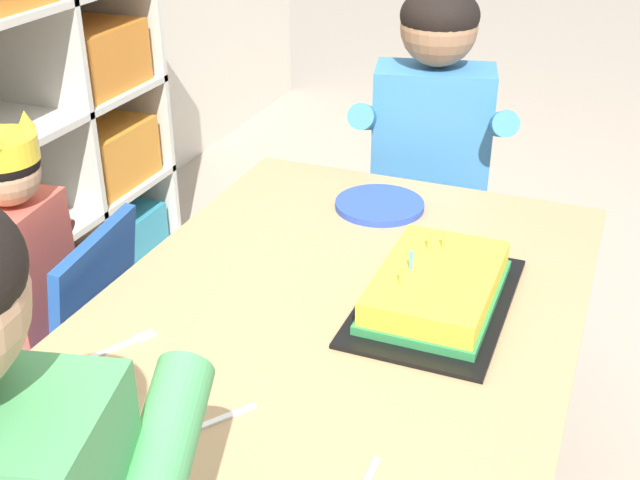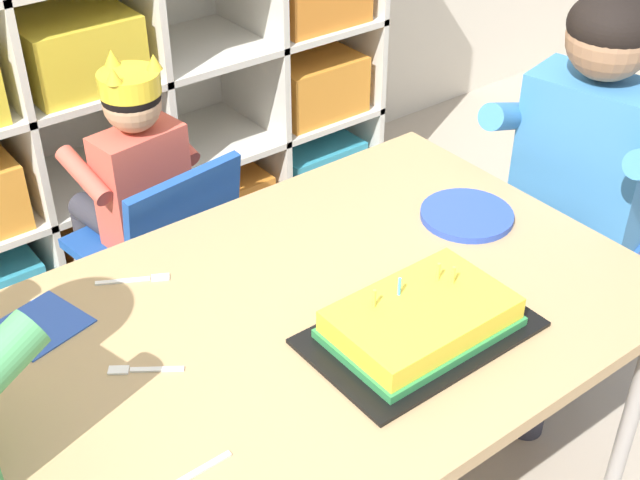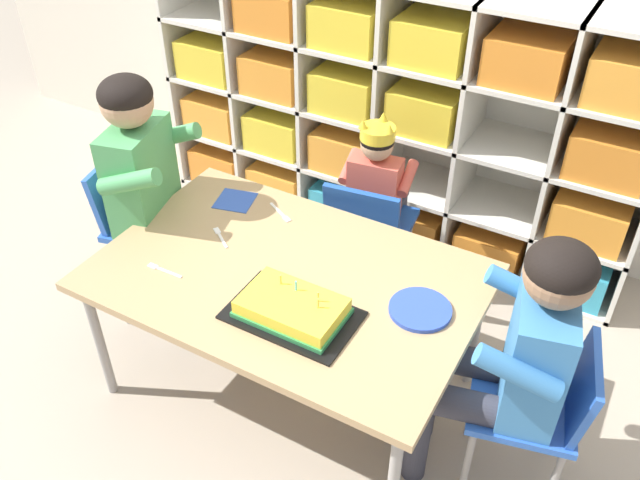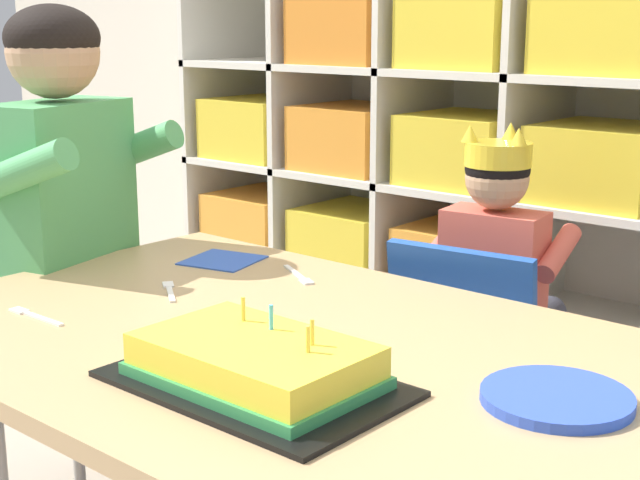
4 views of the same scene
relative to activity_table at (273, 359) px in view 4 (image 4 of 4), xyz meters
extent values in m
cube|color=silver|center=(-0.14, 1.31, 0.09)|extent=(2.31, 0.01, 1.24)
cube|color=silver|center=(-1.28, 1.12, 0.09)|extent=(0.02, 0.38, 1.24)
cube|color=silver|center=(-0.90, 1.12, 0.09)|extent=(0.02, 0.38, 1.24)
cube|color=silver|center=(-0.52, 1.12, 0.09)|extent=(0.02, 0.38, 1.24)
cube|color=silver|center=(-0.14, 1.12, 0.09)|extent=(0.02, 0.38, 1.24)
cube|color=silver|center=(-0.14, 1.12, -0.52)|extent=(2.31, 0.38, 0.02)
cube|color=silver|center=(-0.14, 1.12, -0.21)|extent=(2.31, 0.38, 0.02)
cube|color=silver|center=(-0.14, 1.12, 0.09)|extent=(2.31, 0.38, 0.02)
cube|color=silver|center=(-0.14, 1.12, 0.39)|extent=(2.31, 0.38, 0.02)
cube|color=orange|center=(-1.09, 1.10, -0.42)|extent=(0.30, 0.31, 0.18)
cube|color=orange|center=(-0.71, 1.10, -0.42)|extent=(0.30, 0.31, 0.18)
cube|color=teal|center=(-0.33, 1.10, -0.42)|extent=(0.30, 0.31, 0.18)
cube|color=orange|center=(0.05, 1.10, -0.42)|extent=(0.30, 0.31, 0.18)
cube|color=orange|center=(-1.09, 1.10, -0.11)|extent=(0.30, 0.31, 0.18)
cube|color=yellow|center=(-0.71, 1.10, -0.11)|extent=(0.30, 0.31, 0.18)
cube|color=orange|center=(-0.33, 1.10, -0.11)|extent=(0.30, 0.31, 0.18)
cube|color=yellow|center=(-1.09, 1.10, 0.19)|extent=(0.30, 0.31, 0.18)
cube|color=orange|center=(-0.71, 1.10, 0.19)|extent=(0.30, 0.31, 0.18)
cube|color=yellow|center=(-0.33, 1.10, 0.19)|extent=(0.30, 0.31, 0.18)
cube|color=yellow|center=(0.05, 1.10, 0.19)|extent=(0.30, 0.31, 0.18)
cube|color=orange|center=(-0.71, 1.10, 0.50)|extent=(0.30, 0.31, 0.18)
cube|color=yellow|center=(-0.33, 1.10, 0.50)|extent=(0.30, 0.31, 0.18)
cube|color=yellow|center=(0.05, 1.10, 0.50)|extent=(0.30, 0.31, 0.18)
cube|color=tan|center=(0.00, 0.00, 0.02)|extent=(1.29, 0.84, 0.03)
cylinder|color=#9E9993|center=(-0.58, 0.36, -0.26)|extent=(0.04, 0.04, 0.54)
cube|color=#1E4CA8|center=(0.01, 0.66, -0.16)|extent=(0.38, 0.36, 0.03)
cube|color=#1E4CA8|center=(0.03, 0.51, -0.03)|extent=(0.32, 0.10, 0.24)
cylinder|color=gray|center=(0.13, 0.81, -0.35)|extent=(0.02, 0.02, 0.35)
cylinder|color=gray|center=(-0.15, 0.77, -0.35)|extent=(0.02, 0.02, 0.35)
cylinder|color=gray|center=(0.16, 0.55, -0.35)|extent=(0.02, 0.02, 0.35)
cylinder|color=gray|center=(-0.11, 0.52, -0.35)|extent=(0.02, 0.02, 0.35)
cube|color=#D15647|center=(0.01, 0.67, -0.01)|extent=(0.22, 0.14, 0.29)
sphere|color=tan|center=(0.01, 0.67, 0.21)|extent=(0.13, 0.13, 0.13)
ellipsoid|color=black|center=(0.01, 0.67, 0.23)|extent=(0.14, 0.14, 0.10)
cylinder|color=yellow|center=(0.01, 0.67, 0.26)|extent=(0.14, 0.14, 0.05)
cone|color=yellow|center=(0.00, 0.73, 0.30)|extent=(0.04, 0.04, 0.04)
cone|color=yellow|center=(0.06, 0.65, 0.30)|extent=(0.04, 0.04, 0.04)
cone|color=yellow|center=(-0.04, 0.64, 0.30)|extent=(0.04, 0.04, 0.04)
cylinder|color=#33333D|center=(0.06, 0.78, -0.13)|extent=(0.10, 0.22, 0.07)
cylinder|color=#33333D|center=(-0.07, 0.77, -0.13)|extent=(0.10, 0.22, 0.07)
cylinder|color=#33333D|center=(0.04, 0.89, -0.34)|extent=(0.06, 0.06, 0.37)
cylinder|color=#33333D|center=(-0.08, 0.87, -0.34)|extent=(0.06, 0.06, 0.37)
cylinder|color=#D15647|center=(0.13, 0.73, 0.06)|extent=(0.07, 0.18, 0.10)
cylinder|color=#D15647|center=(-0.12, 0.70, 0.06)|extent=(0.07, 0.18, 0.10)
cube|color=blue|center=(-0.70, 0.09, -0.06)|extent=(0.35, 0.37, 0.03)
cube|color=blue|center=(-0.83, 0.06, 0.07)|extent=(0.13, 0.29, 0.25)
cylinder|color=gray|center=(-0.56, 0.00, -0.30)|extent=(0.02, 0.02, 0.45)
cylinder|color=gray|center=(-0.62, 0.24, -0.30)|extent=(0.02, 0.02, 0.45)
cylinder|color=gray|center=(-0.84, 0.19, -0.30)|extent=(0.02, 0.02, 0.45)
cube|color=#4C9E5B|center=(-0.70, 0.09, 0.15)|extent=(0.23, 0.33, 0.42)
sphere|color=tan|center=(-0.70, 0.09, 0.46)|extent=(0.19, 0.19, 0.19)
ellipsoid|color=black|center=(-0.70, 0.09, 0.49)|extent=(0.19, 0.19, 0.14)
cylinder|color=navy|center=(-0.54, 0.04, -0.03)|extent=(0.32, 0.17, 0.10)
cylinder|color=navy|center=(-0.58, 0.22, -0.03)|extent=(0.32, 0.17, 0.10)
cylinder|color=navy|center=(-0.39, 0.08, -0.29)|extent=(0.08, 0.08, 0.47)
cylinder|color=navy|center=(-0.43, 0.25, -0.29)|extent=(0.08, 0.08, 0.47)
cylinder|color=#4C9E5B|center=(-0.60, -0.06, 0.25)|extent=(0.26, 0.12, 0.14)
cylinder|color=#4C9E5B|center=(-0.69, 0.27, 0.25)|extent=(0.26, 0.12, 0.14)
cube|color=black|center=(0.12, -0.16, 0.04)|extent=(0.41, 0.26, 0.01)
cube|color=yellow|center=(0.12, -0.16, 0.08)|extent=(0.32, 0.20, 0.06)
cube|color=#338E4C|center=(0.12, -0.16, 0.05)|extent=(0.33, 0.21, 0.02)
cylinder|color=#4CB2E5|center=(0.11, -0.12, 0.12)|extent=(0.01, 0.01, 0.04)
cylinder|color=#EFCC4C|center=(0.20, -0.13, 0.12)|extent=(0.01, 0.01, 0.04)
cylinder|color=#EFCC4C|center=(0.21, -0.15, 0.12)|extent=(0.01, 0.01, 0.04)
cylinder|color=#EFCC4C|center=(0.05, -0.12, 0.12)|extent=(0.01, 0.01, 0.04)
cylinder|color=blue|center=(0.46, 0.05, 0.05)|extent=(0.20, 0.20, 0.01)
cube|color=#3356B7|center=(-0.40, 0.27, 0.04)|extent=(0.17, 0.17, 0.00)
cube|color=white|center=(-0.30, 0.04, 0.04)|extent=(0.08, 0.06, 0.00)
cube|color=white|center=(-0.35, 0.08, 0.04)|extent=(0.04, 0.04, 0.00)
cube|color=white|center=(-0.23, 0.30, 0.04)|extent=(0.10, 0.06, 0.00)
cube|color=white|center=(-0.16, 0.27, 0.04)|extent=(0.04, 0.03, 0.00)
cube|color=white|center=(-0.35, -0.19, 0.04)|extent=(0.10, 0.01, 0.00)
cube|color=white|center=(-0.42, -0.19, 0.04)|extent=(0.04, 0.02, 0.00)
camera|label=1|loc=(-1.10, -0.43, 0.82)|focal=45.13mm
camera|label=2|loc=(-0.73, -0.98, 1.05)|focal=48.29mm
camera|label=3|loc=(0.95, -1.44, 1.51)|focal=37.55mm
camera|label=4|loc=(0.97, -1.00, 0.53)|focal=51.93mm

